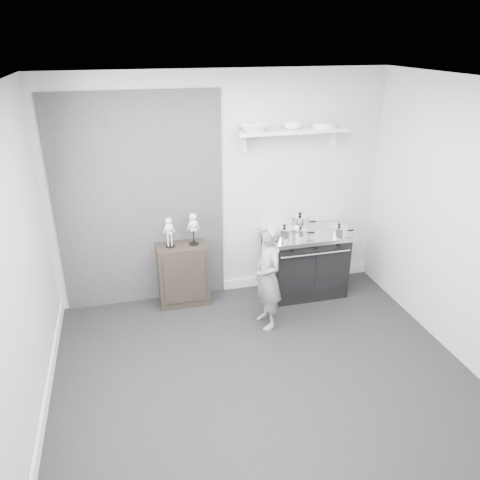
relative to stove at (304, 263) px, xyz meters
The scene contains 15 objects.
ground 1.81m from the stove, 123.36° to the right, with size 4.00×4.00×0.00m, color black.
room_shell 2.09m from the stove, 128.64° to the right, with size 4.02×3.62×2.71m.
wall_shelf 1.62m from the stove, 130.52° to the left, with size 1.30×0.26×0.24m.
stove is the anchor object (origin of this frame).
side_cabinet 1.52m from the stove, behind, with size 0.59×0.34×0.76m, color black.
child 0.91m from the stove, 138.79° to the right, with size 0.44×0.29×1.22m, color slate.
pot_front_left 0.59m from the stove, 162.42° to the right, with size 0.32×0.24×0.19m.
pot_back_left 0.52m from the stove, 109.96° to the left, with size 0.33×0.25×0.23m.
pot_front_right 0.61m from the stove, 29.13° to the right, with size 0.31×0.22×0.16m.
pot_front_center 0.50m from the stove, 135.86° to the right, with size 0.26×0.18×0.15m.
skeleton_full 1.74m from the stove, behind, with size 0.12×0.07×0.41m, color beige, non-canonical shape.
skeleton_torso 1.48m from the stove, behind, with size 0.12×0.08×0.45m, color beige, non-canonical shape.
bowl_large 1.79m from the stove, 162.94° to the left, with size 0.33×0.33×0.08m, color white.
bowl_small 1.68m from the stove, 130.68° to the left, with size 0.22×0.22×0.07m, color white.
plate_stack 1.68m from the stove, 42.38° to the left, with size 0.28×0.28×0.06m, color silver.
Camera 1 is at (-1.12, -3.39, 3.03)m, focal length 35.00 mm.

